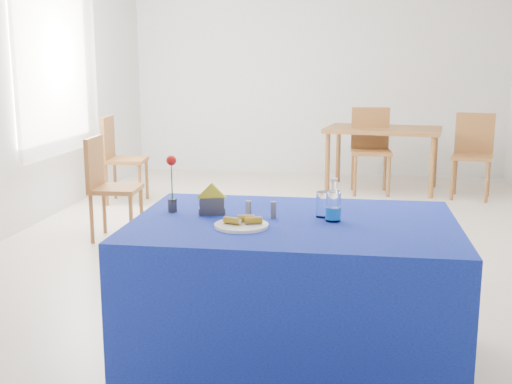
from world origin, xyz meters
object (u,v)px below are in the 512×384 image
Objects in this scene: chair_bg_left at (371,144)px; chair_win_b at (118,153)px; chair_bg_right at (473,149)px; water_bottle at (333,207)px; oak_table at (383,134)px; chair_win_a at (106,180)px; plate at (241,225)px; blue_table at (293,292)px.

chair_win_b is at bearing -164.19° from chair_bg_left.
water_bottle is at bearing -94.69° from chair_bg_right.
oak_table is 1.53× the size of chair_win_b.
water_bottle reaches higher than chair_win_b.
water_bottle reaches higher than chair_win_a.
water_bottle reaches higher than chair_bg_right.
chair_bg_right reaches higher than chair_win_a.
chair_win_b is (-0.43, 1.43, 0.03)m from chair_win_a.
water_bottle is 0.15× the size of oak_table.
chair_bg_left reaches higher than water_bottle.
plate is 4.97m from oak_table.
chair_win_b is at bearing 118.37° from plate.
chair_bg_right is (1.64, 4.43, 0.17)m from blue_table.
water_bottle is 4.32m from chair_win_b.
chair_win_b reaches higher than chair_win_a.
chair_bg_left is at bearing 83.83° from blue_table.
chair_bg_left reaches higher than chair_bg_right.
chair_bg_left is (0.49, 4.55, 0.20)m from blue_table.
water_bottle is 2.94m from chair_win_a.
water_bottle is 0.24× the size of chair_win_a.
plate is 0.29× the size of chair_win_a.
plate reaches higher than blue_table.
chair_win_a is 1.50m from chair_win_b.
chair_bg_right is at bearing -9.97° from chair_bg_left.
chair_bg_right is 1.01× the size of chair_win_b.
chair_win_a is at bearing 130.62° from blue_table.
chair_bg_left reaches higher than plate.
chair_win_b is at bearing -158.15° from oak_table.
chair_win_a is (-1.59, 2.30, -0.25)m from plate.
oak_table is 3.58m from chair_win_a.
chair_bg_left is 1.15m from chair_bg_right.
oak_table is (0.45, 4.71, -0.15)m from water_bottle.
plate is at bearing -149.36° from chair_win_a.
blue_table is 0.49m from water_bottle.
oak_table is at bearing 79.83° from plate.
chair_bg_right is (1.15, -0.12, -0.02)m from chair_bg_left.
chair_bg_left is 1.05× the size of chair_win_b.
chair_bg_right is (1.45, 4.42, -0.28)m from water_bottle.
oak_table is 0.25m from chair_bg_left.
plate is 4.25m from chair_win_b.
chair_win_a is (-1.83, 2.13, 0.14)m from blue_table.
plate is 1.21× the size of water_bottle.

